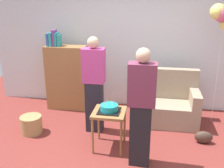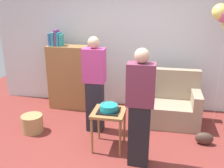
% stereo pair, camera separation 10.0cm
% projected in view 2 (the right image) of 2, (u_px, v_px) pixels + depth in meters
% --- Properties ---
extents(ground_plane, '(8.00, 8.00, 0.00)m').
position_uv_depth(ground_plane, '(119.00, 158.00, 3.72)').
color(ground_plane, maroon).
extents(wall_back, '(6.00, 0.10, 2.70)m').
position_uv_depth(wall_back, '(136.00, 42.00, 5.19)').
color(wall_back, silver).
rests_on(wall_back, ground_plane).
extents(couch, '(1.10, 0.70, 0.96)m').
position_uv_depth(couch, '(168.00, 105.00, 4.72)').
color(couch, gray).
rests_on(couch, ground_plane).
extents(bookshelf, '(0.80, 0.36, 1.61)m').
position_uv_depth(bookshelf, '(69.00, 76.00, 5.27)').
color(bookshelf, olive).
rests_on(bookshelf, ground_plane).
extents(side_table, '(0.48, 0.48, 0.61)m').
position_uv_depth(side_table, '(109.00, 117.00, 3.84)').
color(side_table, olive).
rests_on(side_table, ground_plane).
extents(birthday_cake, '(0.32, 0.32, 0.17)m').
position_uv_depth(birthday_cake, '(109.00, 108.00, 3.80)').
color(birthday_cake, black).
rests_on(birthday_cake, side_table).
extents(person_blowing_candles, '(0.36, 0.22, 1.63)m').
position_uv_depth(person_blowing_candles, '(95.00, 85.00, 4.27)').
color(person_blowing_candles, '#23232D').
rests_on(person_blowing_candles, ground_plane).
extents(person_holding_cake, '(0.36, 0.22, 1.63)m').
position_uv_depth(person_holding_cake, '(140.00, 108.00, 3.35)').
color(person_holding_cake, black).
rests_on(person_holding_cake, ground_plane).
extents(wicker_basket, '(0.36, 0.36, 0.30)m').
position_uv_depth(wicker_basket, '(32.00, 124.00, 4.42)').
color(wicker_basket, '#A88451').
rests_on(wicker_basket, ground_plane).
extents(handbag, '(0.28, 0.14, 0.20)m').
position_uv_depth(handbag, '(204.00, 138.00, 4.05)').
color(handbag, '#473328').
rests_on(handbag, ground_plane).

